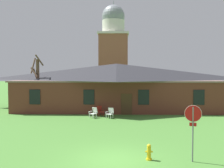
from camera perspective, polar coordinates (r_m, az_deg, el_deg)
name	(u,v)px	position (r m, az deg, el deg)	size (l,w,h in m)	color
ground_plane	(113,160)	(13.29, 0.26, -16.22)	(200.00, 200.00, 0.00)	#477F33
brick_building	(117,85)	(30.92, 1.02, -0.29)	(22.68, 10.40, 5.24)	brown
dome_tower	(113,53)	(45.23, 0.29, 6.78)	(5.18, 5.18, 16.58)	#93563D
stop_sign	(193,122)	(13.09, 17.29, -7.87)	(0.78, 0.27, 2.72)	slate
lawn_chair_by_porch	(94,112)	(24.50, -4.03, -6.21)	(0.84, 0.87, 0.96)	white
lawn_chair_near_door	(100,111)	(25.58, -2.68, -5.82)	(0.82, 0.85, 0.96)	maroon
lawn_chair_left_end	(110,113)	(24.22, -0.41, -6.31)	(0.80, 0.84, 0.96)	white
bare_tree_beside_building	(37,82)	(29.64, -16.00, 0.43)	(1.48, 1.41, 6.15)	brown
fire_hydrant	(149,152)	(13.26, 8.09, -14.58)	(0.36, 0.28, 0.79)	gold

